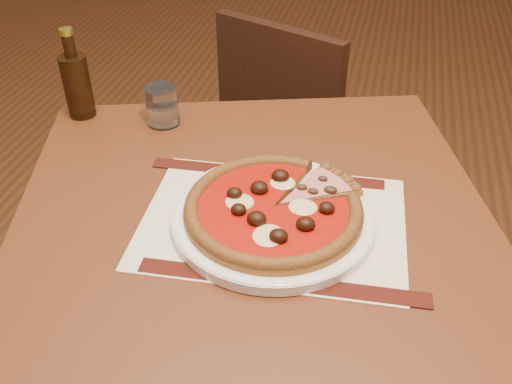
% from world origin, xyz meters
% --- Properties ---
extents(table, '(1.00, 1.00, 0.75)m').
position_xyz_m(table, '(0.59, -0.88, 0.65)').
color(table, '#613117').
rests_on(table, ground).
extents(chair_far, '(0.51, 0.51, 0.82)m').
position_xyz_m(chair_far, '(0.53, -0.13, 0.47)').
color(chair_far, black).
rests_on(chair_far, ground).
extents(placemat, '(0.45, 0.34, 0.00)m').
position_xyz_m(placemat, '(0.62, -0.89, 0.75)').
color(placemat, white).
rests_on(placemat, table).
extents(plate, '(0.33, 0.33, 0.02)m').
position_xyz_m(plate, '(0.62, -0.89, 0.76)').
color(plate, white).
rests_on(plate, placemat).
extents(pizza, '(0.29, 0.29, 0.04)m').
position_xyz_m(pizza, '(0.62, -0.89, 0.78)').
color(pizza, '#936123').
rests_on(pizza, plate).
extents(ham_slice, '(0.13, 0.14, 0.02)m').
position_xyz_m(ham_slice, '(0.69, -0.82, 0.78)').
color(ham_slice, '#936123').
rests_on(ham_slice, plate).
extents(water_glass, '(0.08, 0.08, 0.08)m').
position_xyz_m(water_glass, '(0.33, -0.63, 0.79)').
color(water_glass, white).
rests_on(water_glass, table).
extents(bottle, '(0.06, 0.06, 0.19)m').
position_xyz_m(bottle, '(0.15, -0.64, 0.82)').
color(bottle, black).
rests_on(bottle, table).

